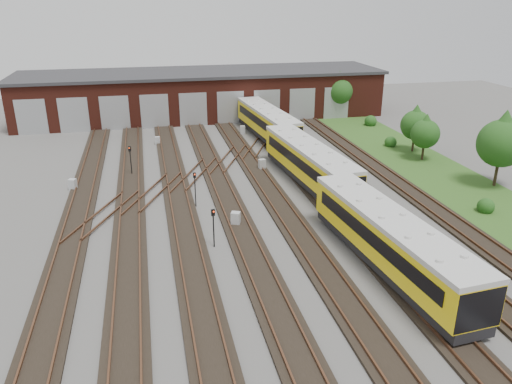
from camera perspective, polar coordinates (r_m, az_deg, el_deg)
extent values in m
plane|color=#464441|center=(36.17, 1.74, -4.98)|extent=(120.00, 120.00, 0.00)
cube|color=black|center=(35.69, -20.77, -6.72)|extent=(2.40, 70.00, 0.18)
cube|color=brown|center=(35.74, -21.94, -6.55)|extent=(0.10, 70.00, 0.15)
cube|color=brown|center=(35.51, -19.65, -6.41)|extent=(0.10, 70.00, 0.15)
cube|color=black|center=(35.25, -14.31, -6.28)|extent=(2.40, 70.00, 0.18)
cube|color=brown|center=(35.23, -15.51, -6.12)|extent=(0.10, 70.00, 0.15)
cube|color=brown|center=(35.15, -13.17, -5.95)|extent=(0.10, 70.00, 0.15)
cube|color=black|center=(35.27, -7.80, -5.75)|extent=(2.40, 70.00, 0.18)
cube|color=brown|center=(35.16, -8.98, -5.61)|extent=(0.10, 70.00, 0.15)
cube|color=brown|center=(35.25, -6.64, -5.41)|extent=(0.10, 70.00, 0.15)
cube|color=black|center=(35.74, -1.38, -5.16)|extent=(2.40, 70.00, 0.18)
cube|color=brown|center=(35.55, -2.52, -5.03)|extent=(0.10, 70.00, 0.15)
cube|color=brown|center=(35.79, -0.25, -4.81)|extent=(0.10, 70.00, 0.15)
cube|color=black|center=(36.64, 4.79, -4.53)|extent=(2.40, 70.00, 0.18)
cube|color=brown|center=(36.37, 3.71, -4.41)|extent=(0.10, 70.00, 0.15)
cube|color=brown|center=(36.77, 5.86, -4.19)|extent=(0.10, 70.00, 0.15)
cube|color=black|center=(37.94, 10.58, -3.89)|extent=(2.40, 70.00, 0.18)
cube|color=brown|center=(37.61, 9.59, -3.78)|extent=(0.10, 70.00, 0.15)
cube|color=brown|center=(38.14, 11.59, -3.56)|extent=(0.10, 70.00, 0.15)
cube|color=black|center=(39.60, 15.93, -3.27)|extent=(2.40, 70.00, 0.18)
cube|color=brown|center=(39.21, 15.03, -3.16)|extent=(0.10, 70.00, 0.15)
cube|color=brown|center=(39.87, 16.87, -2.94)|extent=(0.10, 70.00, 0.15)
cube|color=black|center=(41.59, 20.81, -2.67)|extent=(2.40, 70.00, 0.18)
cube|color=brown|center=(41.15, 20.00, -2.57)|extent=(0.10, 70.00, 0.15)
cube|color=brown|center=(41.91, 21.66, -2.36)|extent=(0.10, 70.00, 0.15)
cube|color=brown|center=(44.29, -11.59, 0.03)|extent=(5.40, 9.62, 0.15)
cube|color=brown|center=(48.22, -6.99, 2.11)|extent=(5.40, 9.62, 0.15)
cube|color=brown|center=(52.47, -3.11, 3.84)|extent=(5.40, 9.62, 0.15)
cube|color=brown|center=(40.76, -17.03, -2.42)|extent=(5.40, 9.62, 0.15)
cube|color=brown|center=(56.97, 0.20, 5.30)|extent=(5.40, 9.62, 0.15)
cube|color=#511D14|center=(73.01, -6.12, 10.99)|extent=(50.00, 12.00, 6.00)
cube|color=#2E2D30|center=(72.51, -6.22, 13.44)|extent=(51.00, 12.50, 0.40)
cube|color=#949698|center=(68.22, -24.28, 7.81)|extent=(3.60, 0.12, 4.40)
cube|color=#949698|center=(67.39, -20.10, 8.25)|extent=(3.60, 0.12, 4.40)
cube|color=#949698|center=(66.91, -15.82, 8.66)|extent=(3.60, 0.12, 4.40)
cube|color=#949698|center=(66.81, -11.50, 9.02)|extent=(3.60, 0.12, 4.40)
cube|color=#949698|center=(67.08, -7.18, 9.32)|extent=(3.60, 0.12, 4.40)
cube|color=#949698|center=(67.72, -2.92, 9.58)|extent=(3.60, 0.12, 4.40)
cube|color=#949698|center=(68.72, 1.25, 9.77)|extent=(3.60, 0.12, 4.40)
cube|color=#949698|center=(70.07, 5.29, 9.92)|extent=(3.60, 0.12, 4.40)
cube|color=#949698|center=(71.73, 9.15, 10.01)|extent=(3.60, 0.12, 4.40)
cube|color=#2B521B|center=(52.01, 19.62, 2.17)|extent=(8.00, 55.00, 0.05)
cube|color=black|center=(32.73, 14.83, -7.49)|extent=(3.79, 16.09, 0.64)
cube|color=yellow|center=(32.06, 15.08, -5.16)|extent=(4.11, 16.12, 2.34)
cube|color=silver|center=(31.50, 15.31, -3.00)|extent=(4.22, 16.13, 0.32)
cube|color=black|center=(31.25, 12.94, -5.12)|extent=(1.26, 13.98, 0.90)
cube|color=black|center=(32.68, 17.22, -4.36)|extent=(1.26, 13.98, 0.90)
cube|color=black|center=(46.18, 5.98, 1.78)|extent=(3.79, 16.09, 0.64)
cube|color=yellow|center=(45.70, 6.05, 3.54)|extent=(4.11, 16.12, 2.34)
cube|color=silver|center=(45.31, 6.12, 5.14)|extent=(4.22, 16.13, 0.32)
cube|color=black|center=(45.10, 4.43, 3.71)|extent=(1.26, 13.98, 0.90)
cube|color=black|center=(46.18, 7.67, 4.00)|extent=(1.26, 13.98, 0.90)
cube|color=black|center=(60.87, 1.25, 6.74)|extent=(3.79, 16.09, 0.64)
cube|color=yellow|center=(60.51, 1.26, 8.10)|extent=(4.11, 16.12, 2.34)
cube|color=silver|center=(60.22, 1.27, 9.33)|extent=(4.22, 16.13, 0.32)
cube|color=black|center=(60.03, -0.02, 8.26)|extent=(1.26, 13.98, 0.90)
cube|color=black|center=(60.91, 2.52, 8.43)|extent=(1.26, 13.98, 0.90)
cylinder|color=black|center=(34.19, -4.86, -4.51)|extent=(0.09, 0.09, 2.34)
cube|color=black|center=(33.60, -4.93, -2.36)|extent=(0.27, 0.22, 0.47)
sphere|color=#FF370E|center=(33.47, -4.91, -2.27)|extent=(0.11, 0.11, 0.11)
cylinder|color=black|center=(49.31, -14.10, 3.21)|extent=(0.09, 0.09, 2.41)
cube|color=black|center=(48.90, -14.25, 4.81)|extent=(0.26, 0.20, 0.47)
sphere|color=#FF370E|center=(48.78, -14.26, 4.89)|extent=(0.11, 0.11, 0.11)
cylinder|color=black|center=(40.86, -6.95, -0.02)|extent=(0.09, 0.09, 2.50)
cube|color=black|center=(40.35, -7.04, 1.92)|extent=(0.22, 0.14, 0.44)
sphere|color=#FF370E|center=(40.24, -7.03, 2.00)|extent=(0.10, 0.10, 0.10)
cylinder|color=black|center=(42.42, 10.69, 0.63)|extent=(0.10, 0.10, 2.57)
cube|color=black|center=(41.91, 10.83, 2.58)|extent=(0.26, 0.18, 0.48)
sphere|color=#FF370E|center=(41.80, 10.89, 2.66)|extent=(0.11, 0.11, 0.11)
cube|color=#B0B4B6|center=(47.19, -20.22, 0.79)|extent=(0.76, 0.71, 1.03)
cube|color=#B0B4B6|center=(59.48, -11.19, 5.79)|extent=(0.55, 0.46, 0.91)
cube|color=#B0B4B6|center=(37.46, -2.34, -3.09)|extent=(0.81, 0.76, 1.09)
cube|color=#B0B4B6|center=(63.09, -1.55, 7.13)|extent=(0.65, 0.56, 1.00)
cube|color=#B0B4B6|center=(49.58, 0.69, 3.16)|extent=(0.71, 0.62, 1.08)
cylinder|color=#2E2214|center=(73.16, 9.33, 9.26)|extent=(0.23, 0.23, 2.01)
sphere|color=#184112|center=(72.65, 9.45, 11.33)|extent=(3.91, 3.91, 3.91)
cone|color=#184112|center=(72.43, 9.52, 12.41)|extent=(3.35, 3.35, 2.79)
cylinder|color=#2E2214|center=(58.12, 17.50, 5.21)|extent=(0.23, 0.23, 1.65)
sphere|color=#184112|center=(57.58, 17.74, 7.30)|extent=(3.20, 3.20, 3.20)
cone|color=#184112|center=(57.34, 17.87, 8.41)|extent=(2.74, 2.74, 2.29)
cylinder|color=#2E2214|center=(50.04, 25.73, 1.81)|extent=(0.27, 0.27, 2.18)
sphere|color=#184112|center=(49.24, 26.27, 5.00)|extent=(4.25, 4.25, 4.25)
cone|color=#184112|center=(48.89, 26.56, 6.70)|extent=(3.64, 3.64, 3.03)
cylinder|color=#2E2214|center=(55.42, 18.52, 4.26)|extent=(0.23, 0.23, 1.54)
sphere|color=#184112|center=(54.89, 18.77, 6.31)|extent=(2.99, 2.99, 2.99)
cone|color=#184112|center=(54.64, 18.90, 7.39)|extent=(2.56, 2.56, 2.14)
sphere|color=#184112|center=(43.74, 24.81, -1.28)|extent=(1.35, 1.35, 1.35)
sphere|color=#184112|center=(59.52, 15.15, 5.69)|extent=(1.37, 1.37, 1.37)
sphere|color=#184112|center=(68.81, 12.98, 8.06)|extent=(1.61, 1.61, 1.61)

